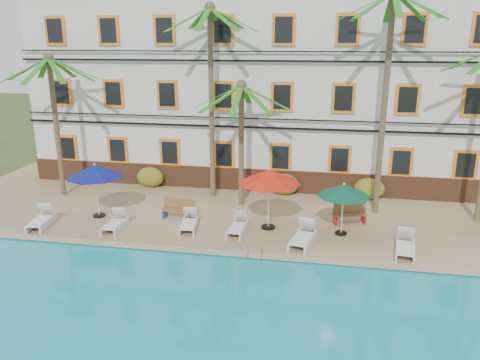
% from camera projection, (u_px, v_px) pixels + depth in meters
% --- Properties ---
extents(ground, '(100.00, 100.00, 0.00)m').
position_uv_depth(ground, '(225.00, 249.00, 18.57)').
color(ground, '#384C23').
rests_on(ground, ground).
extents(pool_deck, '(30.00, 12.00, 0.25)m').
position_uv_depth(pool_deck, '(246.00, 205.00, 23.24)').
color(pool_deck, tan).
rests_on(pool_deck, ground).
extents(pool_coping, '(30.00, 0.35, 0.06)m').
position_uv_depth(pool_coping, '(219.00, 253.00, 17.64)').
color(pool_coping, tan).
rests_on(pool_coping, pool_deck).
extents(hotel_building, '(25.40, 6.44, 10.22)m').
position_uv_depth(hotel_building, '(261.00, 88.00, 26.43)').
color(hotel_building, silver).
rests_on(hotel_building, pool_deck).
extents(palm_a, '(4.51, 4.51, 7.18)m').
position_uv_depth(palm_a, '(54.00, 104.00, 23.04)').
color(palm_a, brown).
rests_on(palm_a, pool_deck).
extents(palm_b, '(4.51, 4.51, 9.44)m').
position_uv_depth(palm_b, '(211.00, 78.00, 22.52)').
color(palm_b, brown).
rests_on(palm_b, pool_deck).
extents(palm_c, '(4.51, 4.51, 6.01)m').
position_uv_depth(palm_c, '(241.00, 124.00, 21.80)').
color(palm_c, brown).
rests_on(palm_c, pool_deck).
extents(palm_d, '(4.51, 4.51, 9.88)m').
position_uv_depth(palm_d, '(387.00, 77.00, 20.11)').
color(palm_d, brown).
rests_on(palm_d, pool_deck).
extents(shrub_left, '(1.50, 0.90, 1.10)m').
position_uv_depth(shrub_left, '(150.00, 177.00, 25.51)').
color(shrub_left, '#2F5819').
rests_on(shrub_left, pool_deck).
extents(shrub_mid, '(1.50, 0.90, 1.10)m').
position_uv_depth(shrub_mid, '(284.00, 184.00, 24.26)').
color(shrub_mid, '#2F5819').
rests_on(shrub_mid, pool_deck).
extents(shrub_right, '(1.50, 0.90, 1.10)m').
position_uv_depth(shrub_right, '(369.00, 189.00, 23.52)').
color(shrub_right, '#2F5819').
rests_on(shrub_right, pool_deck).
extents(umbrella_blue, '(2.50, 2.50, 2.50)m').
position_uv_depth(umbrella_blue, '(95.00, 171.00, 20.75)').
color(umbrella_blue, black).
rests_on(umbrella_blue, pool_deck).
extents(umbrella_red, '(2.68, 2.68, 2.68)m').
position_uv_depth(umbrella_red, '(269.00, 177.00, 19.37)').
color(umbrella_red, black).
rests_on(umbrella_red, pool_deck).
extents(umbrella_green, '(2.22, 2.22, 2.22)m').
position_uv_depth(umbrella_green, '(344.00, 191.00, 18.88)').
color(umbrella_green, black).
rests_on(umbrella_green, pool_deck).
extents(lounger_a, '(0.96, 1.93, 0.87)m').
position_uv_depth(lounger_a, '(42.00, 220.00, 20.19)').
color(lounger_a, white).
rests_on(lounger_a, pool_deck).
extents(lounger_b, '(0.69, 1.75, 0.81)m').
position_uv_depth(lounger_b, '(116.00, 223.00, 19.90)').
color(lounger_b, white).
rests_on(lounger_b, pool_deck).
extents(lounger_c, '(0.90, 1.84, 0.83)m').
position_uv_depth(lounger_c, '(189.00, 223.00, 19.90)').
color(lounger_c, white).
rests_on(lounger_c, pool_deck).
extents(lounger_d, '(0.69, 1.77, 0.82)m').
position_uv_depth(lounger_d, '(238.00, 226.00, 19.53)').
color(lounger_d, white).
rests_on(lounger_d, pool_deck).
extents(lounger_e, '(1.08, 2.08, 0.93)m').
position_uv_depth(lounger_e, '(303.00, 237.00, 18.40)').
color(lounger_e, white).
rests_on(lounger_e, pool_deck).
extents(lounger_f, '(0.94, 1.95, 0.89)m').
position_uv_depth(lounger_f, '(405.00, 246.00, 17.59)').
color(lounger_f, white).
rests_on(lounger_f, pool_deck).
extents(bench_left, '(1.56, 0.71, 0.93)m').
position_uv_depth(bench_left, '(178.00, 209.00, 20.93)').
color(bench_left, olive).
rests_on(bench_left, pool_deck).
extents(bench_right, '(1.57, 0.91, 0.93)m').
position_uv_depth(bench_right, '(349.00, 213.00, 20.45)').
color(bench_right, olive).
rests_on(bench_right, pool_deck).
extents(pool_ladder, '(0.54, 0.74, 0.74)m').
position_uv_depth(pool_ladder, '(254.00, 257.00, 17.32)').
color(pool_ladder, silver).
rests_on(pool_ladder, ground).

